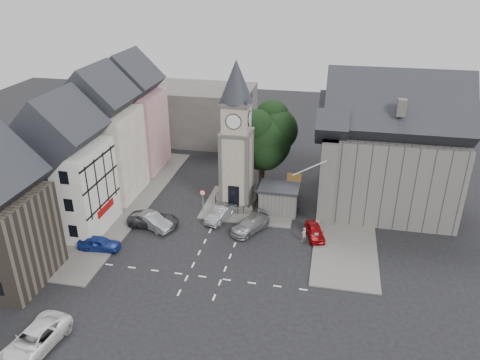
% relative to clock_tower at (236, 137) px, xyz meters
% --- Properties ---
extents(ground, '(120.00, 120.00, 0.00)m').
position_rel_clock_tower_xyz_m(ground, '(0.00, -7.99, -8.12)').
color(ground, black).
rests_on(ground, ground).
extents(pavement_west, '(6.00, 30.00, 0.14)m').
position_rel_clock_tower_xyz_m(pavement_west, '(-12.50, -1.99, -8.05)').
color(pavement_west, '#595651').
rests_on(pavement_west, ground).
extents(pavement_east, '(6.00, 26.00, 0.14)m').
position_rel_clock_tower_xyz_m(pavement_east, '(12.00, 0.01, -8.05)').
color(pavement_east, '#595651').
rests_on(pavement_east, ground).
extents(central_island, '(10.00, 8.00, 0.16)m').
position_rel_clock_tower_xyz_m(central_island, '(1.50, 0.01, -8.04)').
color(central_island, '#595651').
rests_on(central_island, ground).
extents(road_markings, '(20.00, 8.00, 0.01)m').
position_rel_clock_tower_xyz_m(road_markings, '(0.00, -13.49, -8.12)').
color(road_markings, silver).
rests_on(road_markings, ground).
extents(clock_tower, '(4.86, 4.86, 16.25)m').
position_rel_clock_tower_xyz_m(clock_tower, '(0.00, 0.00, 0.00)').
color(clock_tower, '#4C4944').
rests_on(clock_tower, ground).
extents(stone_shelter, '(4.30, 3.30, 3.08)m').
position_rel_clock_tower_xyz_m(stone_shelter, '(4.80, -0.49, -6.57)').
color(stone_shelter, slate).
rests_on(stone_shelter, ground).
extents(town_tree, '(7.20, 7.20, 10.80)m').
position_rel_clock_tower_xyz_m(town_tree, '(2.00, 5.01, -1.15)').
color(town_tree, black).
rests_on(town_tree, ground).
extents(warning_sign_post, '(0.70, 0.19, 2.85)m').
position_rel_clock_tower_xyz_m(warning_sign_post, '(-3.20, -2.56, -6.09)').
color(warning_sign_post, black).
rests_on(warning_sign_post, ground).
extents(terrace_pink, '(8.10, 7.60, 12.80)m').
position_rel_clock_tower_xyz_m(terrace_pink, '(-15.50, 8.01, -1.54)').
color(terrace_pink, '#C58891').
rests_on(terrace_pink, ground).
extents(terrace_cream, '(8.10, 7.60, 12.80)m').
position_rel_clock_tower_xyz_m(terrace_cream, '(-15.50, 0.01, -1.54)').
color(terrace_cream, beige).
rests_on(terrace_cream, ground).
extents(terrace_tudor, '(8.10, 7.60, 12.00)m').
position_rel_clock_tower_xyz_m(terrace_tudor, '(-15.50, -7.99, -1.93)').
color(terrace_tudor, silver).
rests_on(terrace_tudor, ground).
extents(backdrop_west, '(20.00, 10.00, 8.00)m').
position_rel_clock_tower_xyz_m(backdrop_west, '(-12.00, 20.01, -4.12)').
color(backdrop_west, '#4C4944').
rests_on(backdrop_west, ground).
extents(east_building, '(14.40, 11.40, 12.60)m').
position_rel_clock_tower_xyz_m(east_building, '(15.59, 3.01, -1.86)').
color(east_building, slate).
rests_on(east_building, ground).
extents(east_boundary_wall, '(0.40, 16.00, 0.90)m').
position_rel_clock_tower_xyz_m(east_boundary_wall, '(9.20, 2.01, -7.67)').
color(east_boundary_wall, slate).
rests_on(east_boundary_wall, ground).
extents(flagpole, '(3.68, 0.10, 2.74)m').
position_rel_clock_tower_xyz_m(flagpole, '(8.00, -3.99, -1.12)').
color(flagpole, white).
rests_on(flagpole, ground).
extents(car_west_blue, '(4.12, 1.94, 1.36)m').
position_rel_clock_tower_xyz_m(car_west_blue, '(-10.94, -11.37, -7.44)').
color(car_west_blue, navy).
rests_on(car_west_blue, ground).
extents(car_west_silver, '(4.89, 3.36, 1.53)m').
position_rel_clock_tower_xyz_m(car_west_silver, '(-7.50, -6.51, -7.36)').
color(car_west_silver, gray).
rests_on(car_west_silver, ground).
extents(car_west_grey, '(5.26, 2.43, 1.46)m').
position_rel_clock_tower_xyz_m(car_west_grey, '(-7.50, -6.17, -7.39)').
color(car_west_grey, '#313033').
rests_on(car_west_grey, ground).
extents(car_island_silver, '(2.82, 4.62, 1.44)m').
position_rel_clock_tower_xyz_m(car_island_silver, '(-1.00, -3.49, -7.40)').
color(car_island_silver, gray).
rests_on(car_island_silver, ground).
extents(car_island_east, '(4.15, 5.19, 1.41)m').
position_rel_clock_tower_xyz_m(car_island_east, '(2.50, -5.07, -7.42)').
color(car_island_east, gray).
rests_on(car_island_east, ground).
extents(car_east_red, '(2.50, 4.08, 1.30)m').
position_rel_clock_tower_xyz_m(car_east_red, '(9.01, -4.99, -7.47)').
color(car_east_red, maroon).
rests_on(car_east_red, ground).
extents(van_sw_white, '(3.38, 6.06, 1.60)m').
position_rel_clock_tower_xyz_m(van_sw_white, '(-9.50, -23.99, -7.32)').
color(van_sw_white, silver).
rests_on(van_sw_white, ground).
extents(pedestrian, '(0.66, 0.64, 1.54)m').
position_rel_clock_tower_xyz_m(pedestrian, '(8.00, -5.99, -7.35)').
color(pedestrian, '#A6958A').
rests_on(pedestrian, ground).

